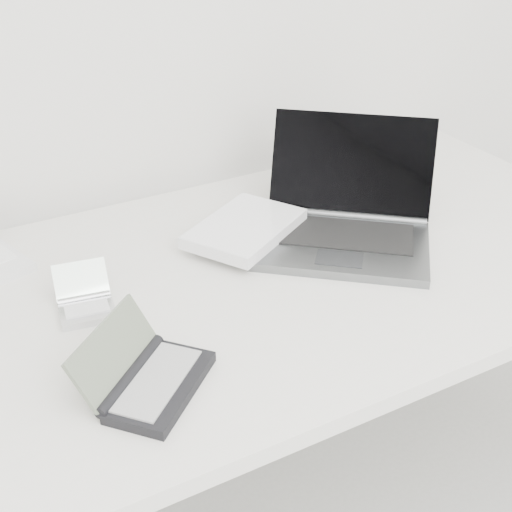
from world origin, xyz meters
TOP-DOWN VIEW (x-y plane):
  - desk at (0.00, 1.55)m, footprint 1.60×0.80m
  - laptop_large at (0.16, 1.60)m, footprint 0.55×0.46m
  - pda_silver at (-0.32, 1.58)m, footprint 0.11×0.13m
  - palmtop_charcoal at (-0.31, 1.34)m, footprint 0.24×0.23m

SIDE VIEW (x-z plane):
  - desk at x=0.00m, z-range 0.32..1.05m
  - pda_silver at x=-0.32m, z-range 0.71..0.78m
  - palmtop_charcoal at x=-0.31m, z-range 0.70..0.80m
  - laptop_large at x=0.16m, z-range 0.66..0.87m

